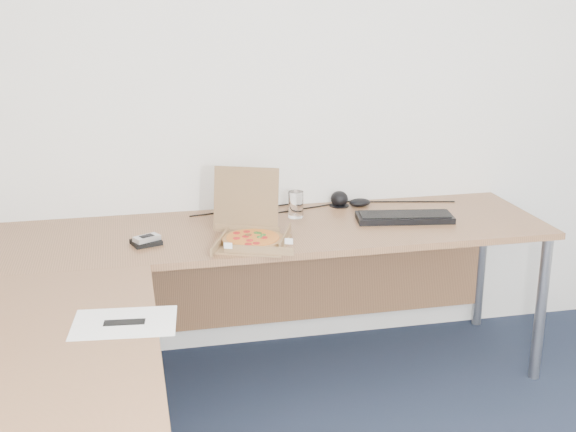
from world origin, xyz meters
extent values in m
cube|color=brown|center=(-0.50, 1.40, 0.71)|extent=(2.50, 0.70, 0.03)
cube|color=brown|center=(-1.40, 0.30, 0.71)|extent=(0.70, 1.50, 0.03)
cylinder|color=gray|center=(0.70, 1.70, 0.35)|extent=(0.05, 0.05, 0.70)
cube|color=olive|center=(-0.62, 1.20, 0.73)|extent=(0.29, 0.29, 0.01)
cube|color=olive|center=(-0.62, 1.36, 0.88)|extent=(0.29, 0.06, 0.28)
cylinder|color=#B67B44|center=(-0.62, 1.20, 0.75)|extent=(0.26, 0.26, 0.02)
cylinder|color=#CA4B24|center=(-0.62, 1.20, 0.76)|extent=(0.22, 0.22, 0.00)
cylinder|color=silver|center=(-0.35, 1.54, 0.79)|extent=(0.07, 0.07, 0.12)
cube|color=black|center=(0.12, 1.38, 0.74)|extent=(0.46, 0.22, 0.03)
ellipsoid|color=black|center=(-0.01, 1.65, 0.75)|extent=(0.11, 0.08, 0.04)
cube|color=black|center=(-1.06, 1.30, 0.74)|extent=(0.14, 0.13, 0.02)
cube|color=#B2B5BA|center=(-1.05, 1.29, 0.76)|extent=(0.12, 0.10, 0.02)
cube|color=white|center=(-1.15, 0.54, 0.73)|extent=(0.35, 0.27, 0.00)
ellipsoid|color=black|center=(-0.10, 1.67, 0.77)|extent=(0.10, 0.10, 0.08)
camera|label=1|loc=(-1.11, -1.71, 1.76)|focal=46.43mm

